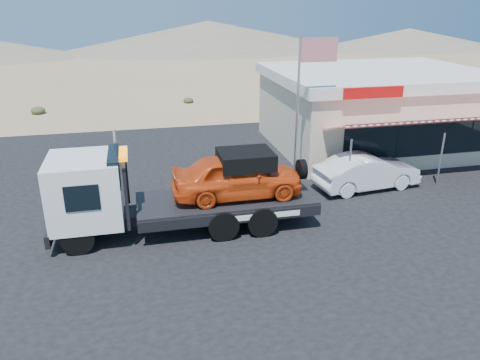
# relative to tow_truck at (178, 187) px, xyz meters

# --- Properties ---
(ground) EXTENTS (120.00, 120.00, 0.00)m
(ground) POSITION_rel_tow_truck_xyz_m (0.27, -1.72, -1.52)
(ground) COLOR #8E7751
(ground) RESTS_ON ground
(asphalt_lot) EXTENTS (32.00, 24.00, 0.02)m
(asphalt_lot) POSITION_rel_tow_truck_xyz_m (2.27, 1.28, -1.51)
(asphalt_lot) COLOR black
(asphalt_lot) RESTS_ON ground
(tow_truck) EXTENTS (8.42, 2.50, 2.82)m
(tow_truck) POSITION_rel_tow_truck_xyz_m (0.00, 0.00, 0.00)
(tow_truck) COLOR black
(tow_truck) RESTS_ON asphalt_lot
(white_sedan) EXTENTS (4.39, 1.97, 1.40)m
(white_sedan) POSITION_rel_tow_truck_xyz_m (7.71, 1.89, -0.80)
(white_sedan) COLOR silver
(white_sedan) RESTS_ON asphalt_lot
(jerky_store) EXTENTS (10.40, 9.97, 3.90)m
(jerky_store) POSITION_rel_tow_truck_xyz_m (10.77, 7.26, 0.47)
(jerky_store) COLOR beige
(jerky_store) RESTS_ON asphalt_lot
(flagpole) EXTENTS (1.55, 0.10, 6.00)m
(flagpole) POSITION_rel_tow_truck_xyz_m (5.20, 2.78, 2.25)
(flagpole) COLOR #99999E
(flagpole) RESTS_ON asphalt_lot
(distant_hills) EXTENTS (126.00, 48.00, 4.20)m
(distant_hills) POSITION_rel_tow_truck_xyz_m (-9.50, 53.42, 0.37)
(distant_hills) COLOR #726B59
(distant_hills) RESTS_ON ground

